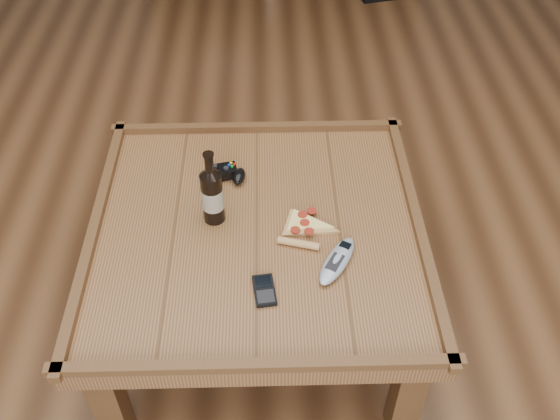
{
  "coord_description": "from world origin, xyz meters",
  "views": [
    {
      "loc": [
        0.04,
        -1.31,
        1.8
      ],
      "look_at": [
        0.07,
        0.0,
        0.52
      ],
      "focal_mm": 40.0,
      "sensor_mm": 36.0,
      "label": 1
    }
  ],
  "objects_px": {
    "game_controller": "(224,175)",
    "pizza_slice": "(304,227)",
    "remote_control": "(337,261)",
    "smartphone": "(264,290)",
    "coffee_table": "(257,240)",
    "beer_bottle": "(212,194)"
  },
  "relations": [
    {
      "from": "game_controller",
      "to": "pizza_slice",
      "type": "height_order",
      "value": "game_controller"
    },
    {
      "from": "game_controller",
      "to": "pizza_slice",
      "type": "bearing_deg",
      "value": -55.22
    },
    {
      "from": "game_controller",
      "to": "remote_control",
      "type": "height_order",
      "value": "game_controller"
    },
    {
      "from": "smartphone",
      "to": "pizza_slice",
      "type": "bearing_deg",
      "value": 55.63
    },
    {
      "from": "coffee_table",
      "to": "game_controller",
      "type": "bearing_deg",
      "value": 116.11
    },
    {
      "from": "smartphone",
      "to": "remote_control",
      "type": "xyz_separation_m",
      "value": [
        0.21,
        0.1,
        0.01
      ]
    },
    {
      "from": "pizza_slice",
      "to": "smartphone",
      "type": "xyz_separation_m",
      "value": [
        -0.12,
        -0.24,
        -0.0
      ]
    },
    {
      "from": "pizza_slice",
      "to": "coffee_table",
      "type": "bearing_deg",
      "value": -169.64
    },
    {
      "from": "coffee_table",
      "to": "remote_control",
      "type": "distance_m",
      "value": 0.28
    },
    {
      "from": "game_controller",
      "to": "smartphone",
      "type": "distance_m",
      "value": 0.48
    },
    {
      "from": "coffee_table",
      "to": "remote_control",
      "type": "xyz_separation_m",
      "value": [
        0.23,
        -0.15,
        0.07
      ]
    },
    {
      "from": "remote_control",
      "to": "game_controller",
      "type": "bearing_deg",
      "value": 161.59
    },
    {
      "from": "beer_bottle",
      "to": "smartphone",
      "type": "distance_m",
      "value": 0.34
    },
    {
      "from": "coffee_table",
      "to": "game_controller",
      "type": "distance_m",
      "value": 0.25
    },
    {
      "from": "pizza_slice",
      "to": "smartphone",
      "type": "relative_size",
      "value": 2.24
    },
    {
      "from": "beer_bottle",
      "to": "smartphone",
      "type": "bearing_deg",
      "value": -62.52
    },
    {
      "from": "game_controller",
      "to": "remote_control",
      "type": "bearing_deg",
      "value": -60.25
    },
    {
      "from": "game_controller",
      "to": "remote_control",
      "type": "xyz_separation_m",
      "value": [
        0.34,
        -0.37,
        -0.01
      ]
    },
    {
      "from": "beer_bottle",
      "to": "game_controller",
      "type": "height_order",
      "value": "beer_bottle"
    },
    {
      "from": "coffee_table",
      "to": "pizza_slice",
      "type": "relative_size",
      "value": 4.11
    },
    {
      "from": "coffee_table",
      "to": "pizza_slice",
      "type": "distance_m",
      "value": 0.16
    },
    {
      "from": "beer_bottle",
      "to": "pizza_slice",
      "type": "distance_m",
      "value": 0.29
    }
  ]
}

